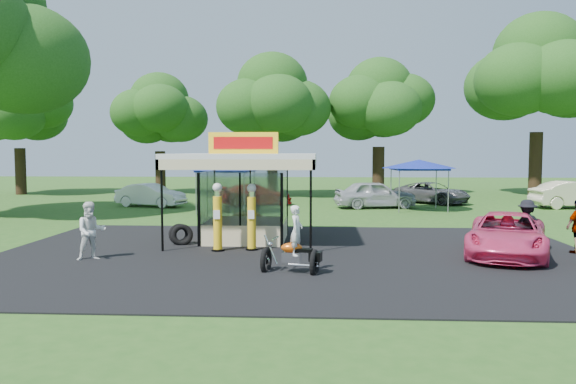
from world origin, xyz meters
The scene contains 23 objects.
ground centered at (0.00, 0.00, 0.00)m, with size 120.00×120.00×0.00m, color #29561A.
asphalt_apron centered at (0.00, 2.00, 0.02)m, with size 20.00×14.00×0.04m, color black.
gas_station_kiosk centered at (-2.00, 4.99, 1.78)m, with size 5.40×5.40×4.18m.
gas_pump_left centered at (-2.65, 2.60, 1.15)m, with size 0.45×0.45×2.39m.
gas_pump_right centered at (-1.51, 2.85, 1.13)m, with size 0.44×0.44×2.35m.
motorcycle centered at (0.13, -0.70, 0.79)m, with size 1.77×1.10×2.02m.
spare_tires centered at (-4.27, 3.88, 0.40)m, with size 1.01×0.74×0.82m.
kiosk_car centered at (-2.00, 7.20, 0.48)m, with size 1.13×2.82×0.96m, color yellow.
pink_sedan centered at (7.01, 2.26, 0.72)m, with size 2.40×5.21×1.45m, color #EF4178.
spectator_west centered at (-6.40, 0.88, 0.94)m, with size 0.91×0.71×1.88m, color white.
spectator_east_a centered at (8.06, 3.40, 0.90)m, with size 1.16×0.67×1.80m, color black.
bg_car_a centered at (-9.75, 18.18, 0.73)m, with size 1.54×4.41×1.45m, color white.
bg_car_b centered at (-3.26, 19.22, 0.70)m, with size 1.95×4.81×1.39m, color maroon.
bg_car_c centered at (4.26, 18.13, 0.84)m, with size 1.99×4.95×1.69m, color #BBBBC0.
bg_car_d centered at (8.37, 21.46, 0.71)m, with size 2.34×5.08×1.41m, color #525154.
bg_car_e centered at (16.36, 18.65, 0.83)m, with size 1.75×5.02×1.65m, color beige.
tent_west centered at (-4.43, 15.08, 2.64)m, with size 4.17×4.17×2.92m.
tent_east centered at (6.68, 16.98, 2.71)m, with size 4.28×4.28×2.99m.
oak_far_a centered at (-23.27, 27.57, 6.67)m, with size 8.84×8.84×10.48m.
oak_far_b centered at (-12.28, 29.21, 6.18)m, with size 8.12×8.12×9.69m.
oak_far_c centered at (-2.77, 26.51, 6.81)m, with size 9.10×9.10×10.73m.
oak_far_d centered at (5.57, 29.08, 6.81)m, with size 8.98×8.98×10.69m.
oak_far_e centered at (17.72, 28.53, 8.83)m, with size 11.61×11.61×13.83m.
Camera 1 is at (0.84, -16.39, 3.46)m, focal length 35.00 mm.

